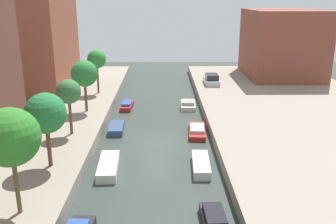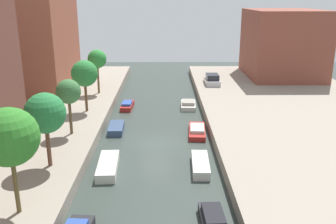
{
  "view_description": "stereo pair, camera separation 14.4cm",
  "coord_description": "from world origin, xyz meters",
  "px_view_note": "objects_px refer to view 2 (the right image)",
  "views": [
    {
      "loc": [
        0.68,
        -30.39,
        12.39
      ],
      "look_at": [
        1.15,
        3.72,
        1.73
      ],
      "focal_mm": 39.93,
      "sensor_mm": 36.0,
      "label": 1
    },
    {
      "loc": [
        0.83,
        -30.39,
        12.39
      ],
      "look_at": [
        1.15,
        3.72,
        1.73
      ],
      "focal_mm": 39.93,
      "sensor_mm": 36.0,
      "label": 2
    }
  ],
  "objects_px": {
    "low_block_right": "(283,44)",
    "moored_boat_right_2": "(200,165)",
    "street_tree_0": "(9,137)",
    "moored_boat_left_3": "(116,128)",
    "moored_boat_right_3": "(197,131)",
    "street_tree_3": "(84,74)",
    "street_tree_1": "(45,113)",
    "parked_car": "(212,80)",
    "moored_boat_left_2": "(108,166)",
    "moored_boat_left_4": "(127,105)",
    "moored_boat_right_4": "(188,105)",
    "moored_boat_right_1": "(214,223)",
    "street_tree_2": "(68,92)",
    "street_tree_4": "(97,59)"
  },
  "relations": [
    {
      "from": "street_tree_1",
      "to": "moored_boat_right_3",
      "type": "bearing_deg",
      "value": 38.51
    },
    {
      "from": "moored_boat_right_1",
      "to": "moored_boat_right_3",
      "type": "distance_m",
      "value": 14.92
    },
    {
      "from": "moored_boat_left_2",
      "to": "moored_boat_left_4",
      "type": "bearing_deg",
      "value": 90.31
    },
    {
      "from": "moored_boat_right_1",
      "to": "street_tree_2",
      "type": "bearing_deg",
      "value": 130.79
    },
    {
      "from": "street_tree_0",
      "to": "moored_boat_left_3",
      "type": "relative_size",
      "value": 1.79
    },
    {
      "from": "moored_boat_right_2",
      "to": "parked_car",
      "type": "bearing_deg",
      "value": 81.06
    },
    {
      "from": "street_tree_0",
      "to": "moored_boat_right_1",
      "type": "bearing_deg",
      "value": -1.18
    },
    {
      "from": "street_tree_3",
      "to": "moored_boat_right_3",
      "type": "bearing_deg",
      "value": -20.68
    },
    {
      "from": "street_tree_0",
      "to": "moored_boat_left_3",
      "type": "xyz_separation_m",
      "value": [
        3.41,
        15.5,
        -5.1
      ]
    },
    {
      "from": "parked_car",
      "to": "moored_boat_right_2",
      "type": "distance_m",
      "value": 24.01
    },
    {
      "from": "street_tree_0",
      "to": "moored_boat_left_4",
      "type": "xyz_separation_m",
      "value": [
        3.74,
        23.17,
        -5.07
      ]
    },
    {
      "from": "street_tree_0",
      "to": "moored_boat_right_2",
      "type": "bearing_deg",
      "value": 34.26
    },
    {
      "from": "street_tree_2",
      "to": "moored_boat_right_3",
      "type": "xyz_separation_m",
      "value": [
        11.07,
        2.47,
        -4.38
      ]
    },
    {
      "from": "street_tree_4",
      "to": "street_tree_1",
      "type": "bearing_deg",
      "value": -90.0
    },
    {
      "from": "parked_car",
      "to": "moored_boat_left_2",
      "type": "relative_size",
      "value": 0.91
    },
    {
      "from": "parked_car",
      "to": "moored_boat_left_3",
      "type": "distance_m",
      "value": 19.04
    },
    {
      "from": "street_tree_4",
      "to": "moored_boat_right_3",
      "type": "relative_size",
      "value": 1.2
    },
    {
      "from": "street_tree_1",
      "to": "moored_boat_right_2",
      "type": "height_order",
      "value": "street_tree_1"
    },
    {
      "from": "moored_boat_left_3",
      "to": "moored_boat_right_4",
      "type": "xyz_separation_m",
      "value": [
        7.38,
        7.78,
        0.05
      ]
    },
    {
      "from": "moored_boat_right_3",
      "to": "street_tree_3",
      "type": "bearing_deg",
      "value": 159.32
    },
    {
      "from": "street_tree_1",
      "to": "moored_boat_right_3",
      "type": "height_order",
      "value": "street_tree_1"
    },
    {
      "from": "low_block_right",
      "to": "parked_car",
      "type": "distance_m",
      "value": 12.72
    },
    {
      "from": "moored_boat_left_4",
      "to": "moored_boat_right_4",
      "type": "xyz_separation_m",
      "value": [
        7.04,
        0.11,
        0.02
      ]
    },
    {
      "from": "low_block_right",
      "to": "moored_boat_right_2",
      "type": "relative_size",
      "value": 3.01
    },
    {
      "from": "moored_boat_right_4",
      "to": "low_block_right",
      "type": "bearing_deg",
      "value": 42.03
    },
    {
      "from": "street_tree_3",
      "to": "moored_boat_left_3",
      "type": "height_order",
      "value": "street_tree_3"
    },
    {
      "from": "moored_boat_right_3",
      "to": "moored_boat_right_4",
      "type": "relative_size",
      "value": 1.24
    },
    {
      "from": "low_block_right",
      "to": "moored_boat_right_4",
      "type": "distance_m",
      "value": 20.16
    },
    {
      "from": "parked_car",
      "to": "moored_boat_right_4",
      "type": "xyz_separation_m",
      "value": [
        -3.65,
        -7.69,
        -1.22
      ]
    },
    {
      "from": "moored_boat_left_2",
      "to": "moored_boat_right_4",
      "type": "relative_size",
      "value": 1.26
    },
    {
      "from": "street_tree_2",
      "to": "moored_boat_right_1",
      "type": "relative_size",
      "value": 1.21
    },
    {
      "from": "parked_car",
      "to": "street_tree_4",
      "type": "bearing_deg",
      "value": -162.19
    },
    {
      "from": "street_tree_4",
      "to": "low_block_right",
      "type": "bearing_deg",
      "value": 21.53
    },
    {
      "from": "low_block_right",
      "to": "moored_boat_right_2",
      "type": "height_order",
      "value": "low_block_right"
    },
    {
      "from": "moored_boat_right_2",
      "to": "moored_boat_left_4",
      "type": "bearing_deg",
      "value": 113.67
    },
    {
      "from": "moored_boat_left_4",
      "to": "moored_boat_right_4",
      "type": "distance_m",
      "value": 7.04
    },
    {
      "from": "street_tree_0",
      "to": "moored_boat_right_3",
      "type": "bearing_deg",
      "value": 53.02
    },
    {
      "from": "low_block_right",
      "to": "street_tree_3",
      "type": "xyz_separation_m",
      "value": [
        -25.21,
        -17.41,
        -0.86
      ]
    },
    {
      "from": "street_tree_4",
      "to": "moored_boat_right_1",
      "type": "height_order",
      "value": "street_tree_4"
    },
    {
      "from": "moored_boat_left_3",
      "to": "moored_boat_right_2",
      "type": "bearing_deg",
      "value": -48.39
    },
    {
      "from": "street_tree_1",
      "to": "low_block_right",
      "type": "bearing_deg",
      "value": 50.33
    },
    {
      "from": "moored_boat_right_3",
      "to": "moored_boat_right_4",
      "type": "xyz_separation_m",
      "value": [
        -0.29,
        8.59,
        0.04
      ]
    },
    {
      "from": "street_tree_4",
      "to": "moored_boat_left_4",
      "type": "relative_size",
      "value": 1.46
    },
    {
      "from": "moored_boat_right_2",
      "to": "moored_boat_right_1",
      "type": "bearing_deg",
      "value": -89.68
    },
    {
      "from": "street_tree_4",
      "to": "moored_boat_right_4",
      "type": "bearing_deg",
      "value": -15.84
    },
    {
      "from": "low_block_right",
      "to": "moored_boat_left_3",
      "type": "height_order",
      "value": "low_block_right"
    },
    {
      "from": "moored_boat_left_3",
      "to": "moored_boat_left_4",
      "type": "bearing_deg",
      "value": 87.5
    },
    {
      "from": "moored_boat_left_2",
      "to": "moored_boat_right_3",
      "type": "distance_m",
      "value": 10.47
    },
    {
      "from": "street_tree_1",
      "to": "moored_boat_left_2",
      "type": "relative_size",
      "value": 1.17
    },
    {
      "from": "street_tree_3",
      "to": "low_block_right",
      "type": "bearing_deg",
      "value": 34.63
    }
  ]
}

